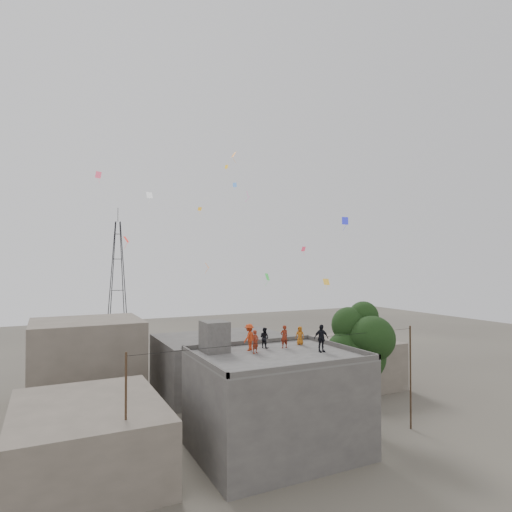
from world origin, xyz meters
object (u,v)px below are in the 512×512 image
(transmission_tower, at_px, (117,284))
(person_dark_adult, at_px, (321,338))
(tree, at_px, (361,344))
(person_red_adult, at_px, (284,337))
(stair_head_box, at_px, (214,336))

(transmission_tower, relative_size, person_dark_adult, 11.14)
(tree, bearing_deg, person_red_adult, 169.73)
(stair_head_box, distance_m, transmission_tower, 37.46)
(person_red_adult, bearing_deg, person_dark_adult, 121.83)
(stair_head_box, relative_size, person_red_adult, 1.28)
(tree, relative_size, transmission_tower, 0.45)
(transmission_tower, bearing_deg, person_dark_adult, -80.14)
(person_red_adult, bearing_deg, tree, 167.23)
(stair_head_box, height_order, tree, tree)
(stair_head_box, relative_size, person_dark_adult, 1.11)
(person_red_adult, bearing_deg, stair_head_box, -13.81)
(stair_head_box, distance_m, person_red_adult, 4.83)
(tree, relative_size, person_red_adult, 5.84)
(stair_head_box, relative_size, tree, 0.22)
(tree, bearing_deg, person_dark_adult, -164.97)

